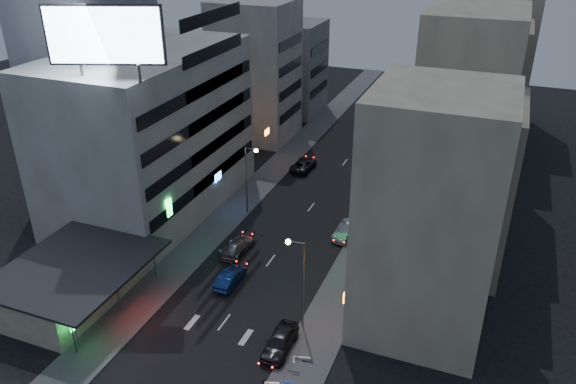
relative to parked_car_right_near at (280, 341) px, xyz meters
The scene contains 28 objects.
ground 6.28m from the parked_car_right_near, 154.05° to the right, with size 180.00×180.00×0.00m, color black.
sidewalk_left 30.49m from the parked_car_right_near, 116.50° to the left, with size 4.00×120.00×0.12m, color #4C4C4F.
sidewalk_right 27.39m from the parked_car_right_near, 84.97° to the left, with size 4.00×120.00×0.12m, color #4C4C4F.
food_court 19.55m from the parked_car_right_near, behind, with size 11.00×13.00×3.88m.
white_building 29.60m from the parked_car_right_near, 142.61° to the left, with size 14.00×24.00×18.00m, color beige.
grey_tower 40.89m from the parked_car_right_near, 147.32° to the left, with size 10.00×14.00×34.00m, color gray.
shophouse_near 15.28m from the parked_car_right_near, 39.60° to the left, with size 10.00×11.00×20.00m, color beige.
shophouse_mid 22.83m from the parked_car_right_near, 62.81° to the left, with size 11.00×12.00×16.00m, color tan.
shophouse_far 35.13m from the parked_car_right_near, 73.76° to the left, with size 10.00×14.00×22.00m, color beige.
far_left_a 48.13m from the parked_car_right_near, 116.52° to the left, with size 11.00×10.00×20.00m, color beige.
far_left_b 59.72m from the parked_car_right_near, 111.34° to the left, with size 12.00×10.00×15.00m, color gray.
far_right_a 48.99m from the parked_car_right_near, 78.17° to the left, with size 11.00×12.00×18.00m, color tan.
far_right_b 63.15m from the parked_car_right_near, 80.37° to the left, with size 12.00×12.00×24.00m, color beige.
billboard 28.86m from the parked_car_right_near, 158.70° to the left, with size 9.52×3.75×6.20m.
street_lamp_right_near 5.62m from the parked_car_right_near, 84.71° to the left, with size 1.60×0.44×8.02m.
street_lamp_left 22.91m from the parked_car_right_near, 120.83° to the left, with size 1.60×0.44×8.02m.
street_lamp_right_far 37.55m from the parked_car_right_near, 89.53° to the left, with size 1.60×0.44×8.02m.
parked_car_right_near is the anchor object (origin of this frame).
parked_car_right_mid 18.45m from the parked_car_right_near, 90.00° to the left, with size 1.55×4.43×1.46m, color gray.
parked_car_left 34.51m from the parked_car_right_near, 107.01° to the left, with size 2.35×5.09×1.41m, color #232327.
parked_car_right_far 32.69m from the parked_car_right_near, 93.20° to the left, with size 2.08×5.11×1.48m, color #ABADB4.
road_car_blue 9.86m from the parked_car_right_near, 140.01° to the left, with size 1.47×4.23×1.39m, color navy.
road_car_silver 14.83m from the parked_car_right_near, 129.21° to the left, with size 1.99×4.88×1.42m, color gray.
scooter_black_a 4.31m from the parked_car_right_near, 65.37° to the right, with size 1.87×0.62×1.14m, color black, non-canonical shape.
scooter_silver_a 3.55m from the parked_car_right_near, 67.90° to the right, with size 1.61×0.54×0.99m, color #BABCC3, non-canonical shape.
scooter_blue 3.95m from the parked_car_right_near, 46.64° to the right, with size 1.83×0.61×1.12m, color navy, non-canonical shape.
scooter_black_b 3.01m from the parked_car_right_near, 36.90° to the right, with size 1.62×0.54×0.99m, color black, non-canonical shape.
scooter_silver_b 2.65m from the parked_car_right_near, ahead, with size 2.06×0.69×1.26m, color #9B9DA2, non-canonical shape.
Camera 1 is at (18.64, -28.62, 30.98)m, focal length 35.00 mm.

